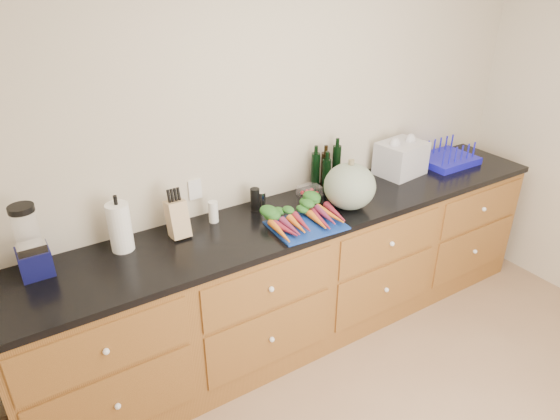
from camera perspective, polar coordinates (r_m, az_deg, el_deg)
wall_back at (r=3.20m, az=-0.24°, el=7.91°), size 4.10×0.05×2.60m
cabinets at (r=3.35m, az=2.81°, el=-7.57°), size 3.60×0.64×0.90m
countertop at (r=3.11m, az=2.96°, el=-0.43°), size 3.64×0.62×0.04m
cutting_board at (r=2.93m, az=3.03°, el=-1.75°), size 0.44×0.34×0.01m
carrots at (r=2.95m, az=2.47°, el=-0.78°), size 0.46×0.34×0.07m
squash at (r=3.11m, az=7.97°, el=2.70°), size 0.32×0.32×0.29m
blender_appliance at (r=2.71m, az=-26.61°, el=-3.61°), size 0.15×0.15×0.38m
paper_towel at (r=2.77m, az=-17.82°, el=-1.89°), size 0.12×0.12×0.27m
knife_block at (r=2.84m, az=-11.64°, el=-1.00°), size 0.10×0.10×0.21m
grinder_salt at (r=2.97m, az=-7.63°, el=-0.21°), size 0.06×0.06×0.13m
grinder_pepper at (r=3.08m, az=-2.87°, el=1.22°), size 0.06×0.06×0.14m
canister_chrome at (r=3.11m, az=-2.09°, el=1.13°), size 0.05×0.05×0.11m
tomato_box at (r=3.29m, az=3.40°, el=2.19°), size 0.14×0.11×0.06m
bottles at (r=3.36m, az=5.28°, el=4.53°), size 0.23×0.12×0.28m
grocery_bag at (r=3.68m, az=13.65°, el=5.75°), size 0.35×0.29×0.24m
dish_rack at (r=4.01m, az=18.50°, el=5.67°), size 0.41×0.33×0.17m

